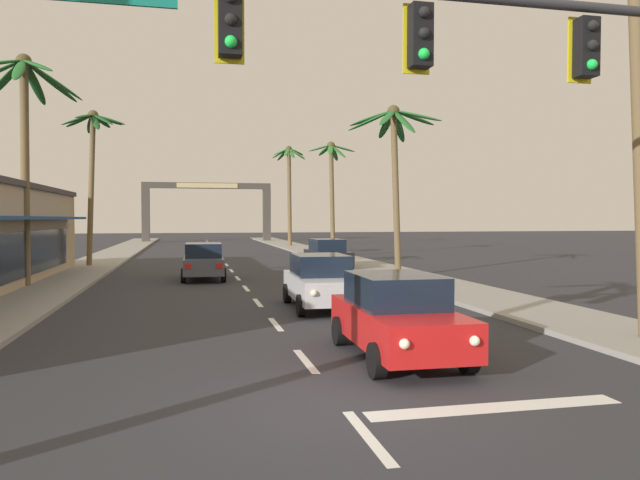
{
  "coord_description": "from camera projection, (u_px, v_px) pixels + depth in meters",
  "views": [
    {
      "loc": [
        -2.24,
        -8.6,
        2.82
      ],
      "look_at": [
        1.43,
        8.0,
        2.2
      ],
      "focal_mm": 33.48,
      "sensor_mm": 36.0,
      "label": 1
    }
  ],
  "objects": [
    {
      "name": "ground_plane",
      "position": [
        342.0,
        405.0,
        8.98
      ],
      "size": [
        220.0,
        220.0,
        0.0
      ],
      "primitive_type": "plane",
      "color": "#2D2D33"
    },
    {
      "name": "sidewalk_right",
      "position": [
        392.0,
        273.0,
        30.17
      ],
      "size": [
        3.2,
        110.0,
        0.14
      ],
      "primitive_type": "cube",
      "color": "gray",
      "rests_on": "ground"
    },
    {
      "name": "sidewalk_left",
      "position": [
        63.0,
        279.0,
        26.81
      ],
      "size": [
        3.2,
        110.0,
        0.14
      ],
      "primitive_type": "cube",
      "color": "gray",
      "rests_on": "ground"
    },
    {
      "name": "lane_markings",
      "position": [
        245.0,
        276.0,
        29.09
      ],
      "size": [
        4.28,
        89.58,
        0.01
      ],
      "color": "silver",
      "rests_on": "ground"
    },
    {
      "name": "traffic_signal_mast",
      "position": [
        523.0,
        78.0,
        9.2
      ],
      "size": [
        11.33,
        0.41,
        6.73
      ],
      "color": "#2D2D33",
      "rests_on": "ground"
    },
    {
      "name": "sedan_lead_at_stop_bar",
      "position": [
        397.0,
        316.0,
        12.04
      ],
      "size": [
        2.0,
        4.47,
        1.68
      ],
      "color": "red",
      "rests_on": "ground"
    },
    {
      "name": "sedan_third_in_queue",
      "position": [
        321.0,
        281.0,
        18.66
      ],
      "size": [
        2.02,
        4.48,
        1.68
      ],
      "color": "silver",
      "rests_on": "ground"
    },
    {
      "name": "sedan_oncoming_far",
      "position": [
        203.0,
        261.0,
        27.46
      ],
      "size": [
        2.01,
        4.48,
        1.68
      ],
      "color": "#4C515B",
      "rests_on": "ground"
    },
    {
      "name": "sedan_parked_nearest_kerb",
      "position": [
        328.0,
        254.0,
        32.9
      ],
      "size": [
        2.05,
        4.49,
        1.68
      ],
      "color": "black",
      "rests_on": "ground"
    },
    {
      "name": "palm_left_third",
      "position": [
        24.0,
        117.0,
        23.51
      ],
      "size": [
        4.47,
        4.53,
        9.31
      ],
      "color": "brown",
      "rests_on": "ground"
    },
    {
      "name": "palm_left_farthest",
      "position": [
        93.0,
        149.0,
        33.96
      ],
      "size": [
        3.5,
        3.49,
        8.98
      ],
      "color": "brown",
      "rests_on": "ground"
    },
    {
      "name": "palm_right_nearest",
      "position": [
        635.0,
        12.0,
        13.06
      ],
      "size": [
        3.27,
        3.06,
        9.93
      ],
      "color": "brown",
      "rests_on": "ground"
    },
    {
      "name": "palm_right_second",
      "position": [
        394.0,
        146.0,
        28.36
      ],
      "size": [
        4.48,
        4.15,
        8.19
      ],
      "color": "brown",
      "rests_on": "ground"
    },
    {
      "name": "palm_right_third",
      "position": [
        332.0,
        176.0,
        43.69
      ],
      "size": [
        3.63,
        3.41,
        8.45
      ],
      "color": "brown",
      "rests_on": "ground"
    },
    {
      "name": "palm_right_farthest",
      "position": [
        289.0,
        178.0,
        58.77
      ],
      "size": [
        3.53,
        3.47,
        9.98
      ],
      "color": "brown",
      "rests_on": "ground"
    },
    {
      "name": "town_gateway_arch",
      "position": [
        207.0,
        204.0,
        71.33
      ],
      "size": [
        15.16,
        0.9,
        7.09
      ],
      "color": "#423D38",
      "rests_on": "ground"
    }
  ]
}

